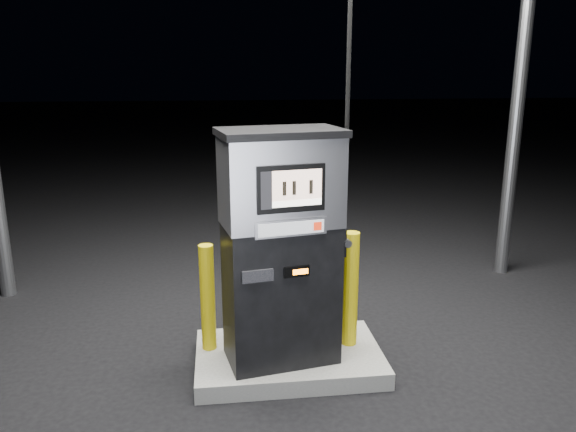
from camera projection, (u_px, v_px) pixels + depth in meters
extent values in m
plane|color=black|center=(289.00, 366.00, 4.92)|extent=(80.00, 80.00, 0.00)
cube|color=#61615D|center=(289.00, 358.00, 4.90)|extent=(1.60, 1.00, 0.15)
cylinder|color=gray|center=(519.00, 92.00, 6.62)|extent=(0.16, 0.16, 4.50)
cube|color=black|center=(281.00, 293.00, 4.63)|extent=(0.97, 0.67, 1.17)
cube|color=#BBBBC2|center=(281.00, 181.00, 4.38)|extent=(0.99, 0.69, 0.70)
cube|color=black|center=(280.00, 132.00, 4.29)|extent=(1.03, 0.73, 0.06)
cube|color=black|center=(291.00, 189.00, 4.13)|extent=(0.52, 0.12, 0.36)
cube|color=beige|center=(297.00, 185.00, 4.12)|extent=(0.38, 0.07, 0.23)
cube|color=white|center=(297.00, 203.00, 4.16)|extent=(0.38, 0.07, 0.05)
cube|color=#BBBBC2|center=(291.00, 228.00, 4.21)|extent=(0.56, 0.13, 0.13)
cube|color=#9C9FA3|center=(292.00, 228.00, 4.20)|extent=(0.51, 0.09, 0.10)
cube|color=red|center=(318.00, 226.00, 4.25)|extent=(0.07, 0.01, 0.07)
cube|color=black|center=(297.00, 272.00, 4.32)|extent=(0.21, 0.05, 0.08)
cube|color=orange|center=(301.00, 272.00, 4.32)|extent=(0.12, 0.03, 0.04)
cube|color=black|center=(258.00, 276.00, 4.23)|extent=(0.24, 0.07, 0.09)
cube|color=black|center=(337.00, 241.00, 4.67)|extent=(0.12, 0.18, 0.23)
cylinder|color=gray|center=(344.00, 241.00, 4.68)|extent=(0.10, 0.21, 0.07)
cylinder|color=black|center=(349.00, 44.00, 4.23)|extent=(0.04, 0.04, 2.91)
cylinder|color=#D3BA0B|center=(208.00, 298.00, 4.81)|extent=(0.14, 0.14, 0.95)
cylinder|color=#D3BA0B|center=(350.00, 289.00, 4.89)|extent=(0.18, 0.18, 1.03)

